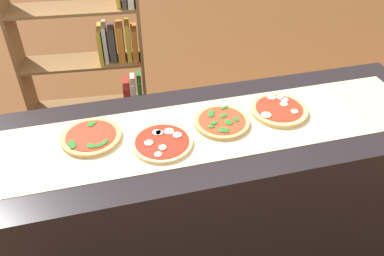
% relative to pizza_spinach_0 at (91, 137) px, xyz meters
% --- Properties ---
extents(ground_plane, '(12.00, 12.00, 0.00)m').
position_rel_pizza_spinach_0_xyz_m(ground_plane, '(0.45, -0.06, -0.95)').
color(ground_plane, brown).
extents(counter, '(2.46, 0.72, 0.94)m').
position_rel_pizza_spinach_0_xyz_m(counter, '(0.45, -0.06, -0.48)').
color(counter, black).
rests_on(counter, ground_plane).
extents(parchment_paper, '(2.23, 0.44, 0.00)m').
position_rel_pizza_spinach_0_xyz_m(parchment_paper, '(0.45, -0.06, -0.01)').
color(parchment_paper, beige).
rests_on(parchment_paper, counter).
extents(pizza_spinach_0, '(0.27, 0.27, 0.03)m').
position_rel_pizza_spinach_0_xyz_m(pizza_spinach_0, '(0.00, 0.00, 0.00)').
color(pizza_spinach_0, tan).
rests_on(pizza_spinach_0, parchment_paper).
extents(pizza_mozzarella_1, '(0.27, 0.27, 0.02)m').
position_rel_pizza_spinach_0_xyz_m(pizza_mozzarella_1, '(0.30, -0.11, -0.00)').
color(pizza_mozzarella_1, '#E5C17F').
rests_on(pizza_mozzarella_1, parchment_paper).
extents(pizza_spinach_2, '(0.26, 0.26, 0.03)m').
position_rel_pizza_spinach_0_xyz_m(pizza_spinach_2, '(0.60, -0.04, 0.00)').
color(pizza_spinach_2, tan).
rests_on(pizza_spinach_2, parchment_paper).
extents(pizza_mozzarella_3, '(0.28, 0.28, 0.03)m').
position_rel_pizza_spinach_0_xyz_m(pizza_mozzarella_3, '(0.89, -0.02, 0.00)').
color(pizza_mozzarella_3, '#DBB26B').
rests_on(pizza_mozzarella_3, parchment_paper).
extents(bookshelf, '(0.85, 0.33, 1.52)m').
position_rel_pizza_spinach_0_xyz_m(bookshelf, '(0.09, 1.09, -0.25)').
color(bookshelf, brown).
rests_on(bookshelf, ground_plane).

